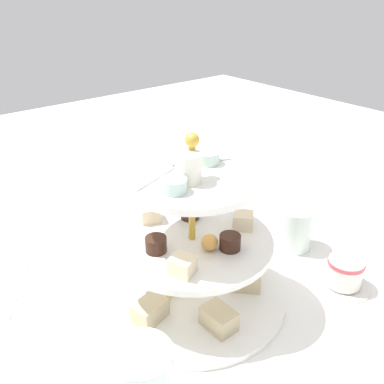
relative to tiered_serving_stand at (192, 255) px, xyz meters
The scene contains 6 objects.
ground_plane 0.08m from the tiered_serving_stand, 164.15° to the right, with size 2.40×2.40×0.00m, color white.
tiered_serving_stand is the anchor object (origin of this frame).
water_glass_short_left 0.24m from the tiered_serving_stand, behind, with size 0.06×0.06×0.08m, color silver.
teacup_with_saucer 0.25m from the tiered_serving_stand, 146.68° to the left, with size 0.09×0.09×0.05m.
butter_knife_left 0.29m from the tiered_serving_stand, 42.61° to the right, with size 0.17×0.01×0.00m, color silver.
water_glass_mid_back 0.21m from the tiered_serving_stand, 125.21° to the right, with size 0.06×0.06×0.10m, color silver.
Camera 1 is at (0.34, 0.41, 0.45)m, focal length 40.53 mm.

